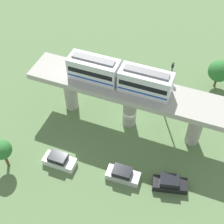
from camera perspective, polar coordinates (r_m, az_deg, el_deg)
ground_plane at (r=44.99m, az=3.15°, el=-1.96°), size 120.00×120.00×0.00m
viaduct at (r=41.05m, az=3.45°, el=2.85°), size 5.20×28.00×7.05m
train at (r=39.21m, az=1.32°, el=6.80°), size 2.64×13.55×3.24m
parked_car_black at (r=39.09m, az=10.60°, el=-12.85°), size 2.73×4.50×1.76m
parked_car_silver at (r=39.08m, az=2.01°, el=-11.49°), size 2.02×4.29×1.76m
parked_car_white at (r=40.72m, az=-9.74°, el=-8.83°), size 1.87×4.23×1.76m
tree_near_viaduct at (r=40.11m, az=-19.69°, el=-6.62°), size 2.47×2.47×4.71m
tree_mid_lot at (r=50.90m, az=19.20°, el=7.16°), size 3.42×3.42×4.93m
signal_post at (r=42.85m, az=10.41°, el=4.34°), size 0.44×0.28×9.65m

